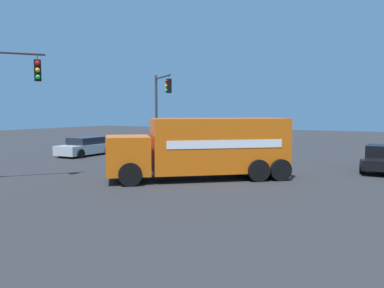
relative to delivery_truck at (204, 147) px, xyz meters
name	(u,v)px	position (x,y,z in m)	size (l,w,h in m)	color
ground_plane	(197,175)	(0.84, -0.90, -1.49)	(100.00, 100.00, 0.00)	#2B2B2D
delivery_truck	(204,147)	(0.00, 0.00, 0.00)	(7.99, 7.29, 2.83)	orange
traffic_light_primary	(160,102)	(7.51, -7.69, 2.32)	(2.83, 2.42, 5.84)	#38383D
sedan_silver	(85,147)	(11.89, -4.56, -0.86)	(2.13, 4.35, 1.31)	#B7BABF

